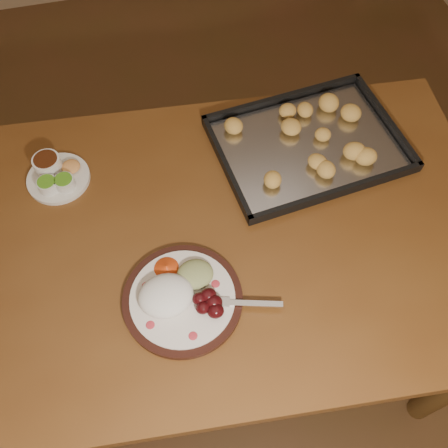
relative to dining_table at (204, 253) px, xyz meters
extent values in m
plane|color=brown|center=(-0.21, 0.17, -0.65)|extent=(4.00, 4.00, 0.00)
cube|color=brown|center=(0.00, 0.00, 0.08)|extent=(1.58, 1.03, 0.04)
cylinder|color=#4F3517|center=(0.71, 0.32, -0.30)|extent=(0.07, 0.07, 0.71)
cylinder|color=black|center=(-0.08, -0.16, 0.11)|extent=(0.28, 0.28, 0.02)
cylinder|color=silver|center=(-0.08, -0.16, 0.11)|extent=(0.24, 0.24, 0.01)
ellipsoid|color=#BC2D38|center=(-0.17, -0.21, 0.12)|extent=(0.02, 0.02, 0.00)
ellipsoid|color=#BC2D38|center=(-0.08, -0.25, 0.12)|extent=(0.02, 0.02, 0.00)
ellipsoid|color=#BC2D38|center=(0.00, -0.14, 0.12)|extent=(0.02, 0.02, 0.00)
ellipsoid|color=#BC2D38|center=(-0.16, -0.11, 0.12)|extent=(0.02, 0.02, 0.00)
ellipsoid|color=white|center=(-0.12, -0.15, 0.13)|extent=(0.16, 0.15, 0.06)
ellipsoid|color=#470A0E|center=(-0.04, -0.20, 0.13)|extent=(0.03, 0.03, 0.03)
ellipsoid|color=#470A0E|center=(-0.02, -0.19, 0.13)|extent=(0.03, 0.03, 0.03)
ellipsoid|color=#470A0E|center=(-0.03, -0.17, 0.13)|extent=(0.03, 0.03, 0.03)
ellipsoid|color=#470A0E|center=(-0.02, -0.22, 0.13)|extent=(0.03, 0.03, 0.03)
ellipsoid|color=#470A0E|center=(-0.05, -0.18, 0.13)|extent=(0.03, 0.03, 0.03)
ellipsoid|color=tan|center=(-0.04, -0.11, 0.13)|extent=(0.11, 0.10, 0.03)
cone|color=#C93D12|center=(-0.10, -0.08, 0.13)|extent=(0.07, 0.07, 0.03)
cube|color=silver|center=(0.07, -0.21, 0.12)|extent=(0.13, 0.05, 0.00)
cube|color=silver|center=(0.00, -0.19, 0.12)|extent=(0.04, 0.03, 0.00)
cylinder|color=silver|center=(-0.02, -0.20, 0.12)|extent=(0.03, 0.01, 0.00)
cylinder|color=silver|center=(-0.02, -0.19, 0.12)|extent=(0.03, 0.01, 0.00)
cylinder|color=silver|center=(-0.02, -0.18, 0.12)|extent=(0.03, 0.01, 0.00)
cylinder|color=silver|center=(-0.02, -0.18, 0.12)|extent=(0.03, 0.01, 0.00)
cylinder|color=silver|center=(-0.34, 0.26, 0.10)|extent=(0.17, 0.17, 0.01)
cylinder|color=silver|center=(-0.36, 0.23, 0.12)|extent=(0.05, 0.05, 0.03)
cylinder|color=#4B8D1C|center=(-0.36, 0.23, 0.14)|extent=(0.05, 0.05, 0.00)
cylinder|color=silver|center=(-0.32, 0.23, 0.12)|extent=(0.05, 0.05, 0.03)
cylinder|color=#4B8D1C|center=(-0.32, 0.23, 0.14)|extent=(0.05, 0.05, 0.00)
cylinder|color=white|center=(-0.36, 0.29, 0.13)|extent=(0.07, 0.07, 0.04)
cylinder|color=#3D1A0B|center=(-0.36, 0.29, 0.15)|extent=(0.06, 0.06, 0.00)
ellipsoid|color=#E5A551|center=(-0.30, 0.28, 0.12)|extent=(0.05, 0.05, 0.02)
cube|color=black|center=(0.35, 0.21, 0.10)|extent=(0.54, 0.42, 0.01)
cube|color=black|center=(0.33, 0.38, 0.12)|extent=(0.50, 0.07, 0.02)
cube|color=black|center=(0.37, 0.03, 0.12)|extent=(0.50, 0.07, 0.02)
cube|color=black|center=(0.59, 0.23, 0.12)|extent=(0.05, 0.37, 0.02)
cube|color=black|center=(0.10, 0.18, 0.12)|extent=(0.05, 0.37, 0.02)
cube|color=silver|center=(0.35, 0.21, 0.11)|extent=(0.50, 0.38, 0.00)
ellipsoid|color=gold|center=(0.41, 0.21, 0.13)|extent=(0.06, 0.05, 0.04)
ellipsoid|color=gold|center=(0.46, 0.26, 0.13)|extent=(0.07, 0.07, 0.04)
ellipsoid|color=gold|center=(0.38, 0.31, 0.13)|extent=(0.07, 0.07, 0.04)
ellipsoid|color=gold|center=(0.34, 0.27, 0.13)|extent=(0.05, 0.06, 0.04)
ellipsoid|color=gold|center=(0.28, 0.28, 0.13)|extent=(0.07, 0.07, 0.04)
ellipsoid|color=gold|center=(0.29, 0.22, 0.13)|extent=(0.07, 0.07, 0.04)
ellipsoid|color=gold|center=(0.22, 0.19, 0.13)|extent=(0.06, 0.05, 0.04)
ellipsoid|color=gold|center=(0.28, 0.14, 0.13)|extent=(0.07, 0.07, 0.04)
ellipsoid|color=gold|center=(0.28, 0.15, 0.13)|extent=(0.07, 0.07, 0.04)
ellipsoid|color=gold|center=(0.36, 0.11, 0.13)|extent=(0.05, 0.06, 0.04)
ellipsoid|color=gold|center=(0.38, 0.17, 0.13)|extent=(0.07, 0.07, 0.04)
ellipsoid|color=gold|center=(0.46, 0.18, 0.13)|extent=(0.07, 0.07, 0.04)
camera|label=1|loc=(-0.10, -0.61, 1.18)|focal=40.00mm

